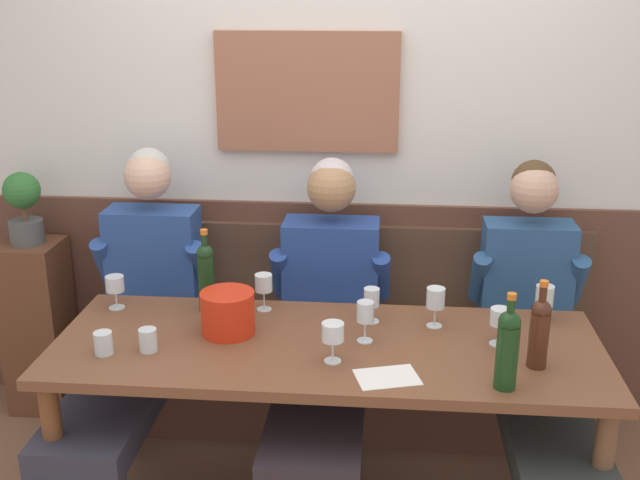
# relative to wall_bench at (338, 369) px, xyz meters

# --- Properties ---
(room_wall_back) EXTENTS (6.80, 0.12, 2.80)m
(room_wall_back) POSITION_rel_wall_bench_xyz_m (-0.00, 0.26, 1.12)
(room_wall_back) COLOR silver
(room_wall_back) RESTS_ON ground
(wood_wainscot_panel) EXTENTS (6.80, 0.03, 1.04)m
(wood_wainscot_panel) POSITION_rel_wall_bench_xyz_m (0.00, 0.21, 0.24)
(wood_wainscot_panel) COLOR brown
(wood_wainscot_panel) RESTS_ON ground
(wall_bench) EXTENTS (2.34, 0.42, 0.94)m
(wall_bench) POSITION_rel_wall_bench_xyz_m (0.00, 0.00, 0.00)
(wall_bench) COLOR brown
(wall_bench) RESTS_ON ground
(dining_table) EXTENTS (2.04, 0.76, 0.75)m
(dining_table) POSITION_rel_wall_bench_xyz_m (0.00, -0.67, 0.38)
(dining_table) COLOR brown
(dining_table) RESTS_ON ground
(person_right_seat) EXTENTS (0.52, 1.22, 1.33)m
(person_right_seat) POSITION_rel_wall_bench_xyz_m (-0.85, -0.34, 0.36)
(person_right_seat) COLOR #352F3C
(person_right_seat) RESTS_ON ground
(person_left_seat) EXTENTS (0.53, 1.22, 1.30)m
(person_left_seat) POSITION_rel_wall_bench_xyz_m (-0.03, -0.34, 0.35)
(person_left_seat) COLOR #363536
(person_left_seat) RESTS_ON ground
(person_center_left_seat) EXTENTS (0.49, 1.22, 1.31)m
(person_center_left_seat) POSITION_rel_wall_bench_xyz_m (0.83, -0.35, 0.35)
(person_center_left_seat) COLOR #35372F
(person_center_left_seat) RESTS_ON ground
(ice_bucket) EXTENTS (0.21, 0.21, 0.17)m
(ice_bucket) POSITION_rel_wall_bench_xyz_m (-0.38, -0.62, 0.55)
(ice_bucket) COLOR red
(ice_bucket) RESTS_ON dining_table
(wine_bottle_clear_water) EXTENTS (0.07, 0.07, 0.34)m
(wine_bottle_clear_water) POSITION_rel_wall_bench_xyz_m (0.61, -0.95, 0.61)
(wine_bottle_clear_water) COLOR #173917
(wine_bottle_clear_water) RESTS_ON dining_table
(wine_bottle_amber_mid) EXTENTS (0.07, 0.07, 0.32)m
(wine_bottle_amber_mid) POSITION_rel_wall_bench_xyz_m (0.74, -0.79, 0.60)
(wine_bottle_amber_mid) COLOR #482416
(wine_bottle_amber_mid) RESTS_ON dining_table
(wine_bottle_green_tall) EXTENTS (0.07, 0.07, 0.34)m
(wine_bottle_green_tall) POSITION_rel_wall_bench_xyz_m (-0.51, -0.41, 0.62)
(wine_bottle_green_tall) COLOR #183618
(wine_bottle_green_tall) RESTS_ON dining_table
(wine_glass_mid_right) EXTENTS (0.08, 0.08, 0.15)m
(wine_glass_mid_right) POSITION_rel_wall_bench_xyz_m (0.03, -0.82, 0.58)
(wine_glass_mid_right) COLOR silver
(wine_glass_mid_right) RESTS_ON dining_table
(wine_glass_left_end) EXTENTS (0.07, 0.07, 0.15)m
(wine_glass_left_end) POSITION_rel_wall_bench_xyz_m (0.84, -0.40, 0.56)
(wine_glass_left_end) COLOR silver
(wine_glass_left_end) RESTS_ON dining_table
(wine_glass_near_bucket) EXTENTS (0.06, 0.06, 0.16)m
(wine_glass_near_bucket) POSITION_rel_wall_bench_xyz_m (0.14, -0.65, 0.58)
(wine_glass_near_bucket) COLOR silver
(wine_glass_near_bucket) RESTS_ON dining_table
(wine_glass_by_bottle) EXTENTS (0.07, 0.07, 0.15)m
(wine_glass_by_bottle) POSITION_rel_wall_bench_xyz_m (-0.28, -0.39, 0.58)
(wine_glass_by_bottle) COLOR silver
(wine_glass_by_bottle) RESTS_ON dining_table
(wine_glass_center_front) EXTENTS (0.07, 0.07, 0.16)m
(wine_glass_center_front) POSITION_rel_wall_bench_xyz_m (0.41, -0.49, 0.58)
(wine_glass_center_front) COLOR silver
(wine_glass_center_front) RESTS_ON dining_table
(wine_glass_mid_left) EXTENTS (0.07, 0.07, 0.14)m
(wine_glass_mid_left) POSITION_rel_wall_bench_xyz_m (0.63, -0.63, 0.57)
(wine_glass_mid_left) COLOR silver
(wine_glass_mid_left) RESTS_ON dining_table
(wine_glass_center_rear) EXTENTS (0.08, 0.08, 0.14)m
(wine_glass_center_rear) POSITION_rel_wall_bench_xyz_m (-0.89, -0.43, 0.56)
(wine_glass_center_rear) COLOR silver
(wine_glass_center_rear) RESTS_ON dining_table
(wine_glass_right_end) EXTENTS (0.06, 0.06, 0.14)m
(wine_glass_right_end) POSITION_rel_wall_bench_xyz_m (0.16, -0.47, 0.56)
(wine_glass_right_end) COLOR silver
(wine_glass_right_end) RESTS_ON dining_table
(water_tumbler_right) EXTENTS (0.07, 0.07, 0.09)m
(water_tumbler_right) POSITION_rel_wall_bench_xyz_m (-0.64, -0.79, 0.51)
(water_tumbler_right) COLOR silver
(water_tumbler_right) RESTS_ON dining_table
(water_tumbler_left) EXTENTS (0.07, 0.07, 0.08)m
(water_tumbler_left) POSITION_rel_wall_bench_xyz_m (-0.79, -0.83, 0.51)
(water_tumbler_left) COLOR silver
(water_tumbler_left) RESTS_ON dining_table
(tasting_sheet_left_guest) EXTENTS (0.24, 0.20, 0.00)m
(tasting_sheet_left_guest) POSITION_rel_wall_bench_xyz_m (0.23, -0.92, 0.47)
(tasting_sheet_left_guest) COLOR white
(tasting_sheet_left_guest) RESTS_ON dining_table
(corner_pedestal) EXTENTS (0.28, 0.28, 0.86)m
(corner_pedestal) POSITION_rel_wall_bench_xyz_m (-1.47, 0.03, 0.15)
(corner_pedestal) COLOR brown
(corner_pedestal) RESTS_ON ground
(potted_plant) EXTENTS (0.17, 0.17, 0.34)m
(potted_plant) POSITION_rel_wall_bench_xyz_m (-1.47, 0.03, 0.76)
(potted_plant) COLOR #4C4E4C
(potted_plant) RESTS_ON corner_pedestal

